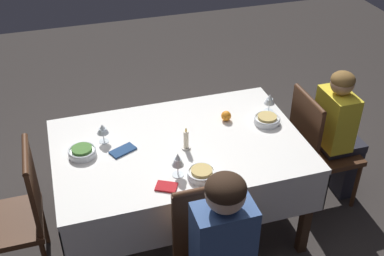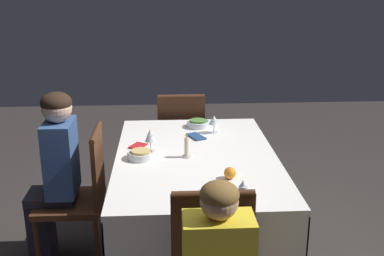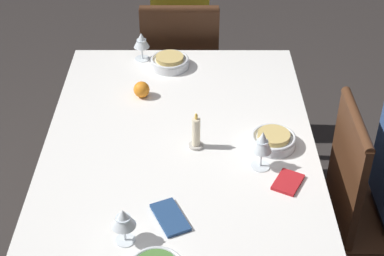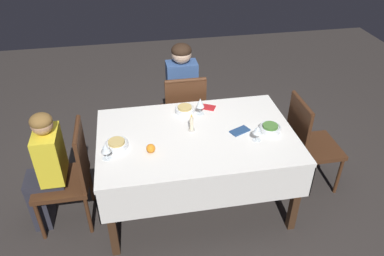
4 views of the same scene
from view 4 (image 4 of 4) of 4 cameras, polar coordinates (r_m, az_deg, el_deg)
The scene contains 17 objects.
ground_plane at distance 3.49m, azimuth 0.60°, elevation -10.90°, with size 8.00×8.00×0.00m, color #332D2B.
dining_table at distance 3.06m, azimuth 0.67°, elevation -2.31°, with size 1.58×1.04×0.74m.
chair_south at distance 3.77m, azimuth -1.23°, elevation 2.60°, with size 0.43×0.43×0.92m.
chair_east at distance 3.16m, azimuth -18.15°, elevation -6.60°, with size 0.43×0.43×0.92m.
chair_west at distance 3.51m, azimuth 17.27°, elevation -1.87°, with size 0.43×0.43×0.92m.
person_adult_denim at distance 3.82m, azimuth -1.63°, elevation 5.92°, with size 0.30×0.34×1.16m.
person_child_yellow at distance 3.14m, azimuth -21.42°, elevation -5.63°, with size 0.33×0.30×1.06m.
bowl_south at distance 3.28m, azimuth -1.11°, elevation 2.89°, with size 0.17×0.17×0.06m.
wine_glass_south at distance 3.21m, azimuth 1.26°, elevation 3.76°, with size 0.07×0.07×0.16m.
bowl_east at distance 2.91m, azimuth -11.41°, elevation -2.39°, with size 0.18×0.18×0.06m.
wine_glass_east at distance 2.77m, azimuth -13.04°, elevation -3.05°, with size 0.07×0.07×0.14m.
bowl_west at distance 3.10m, azimuth 11.81°, elevation 0.02°, with size 0.17×0.17×0.06m.
wine_glass_west at distance 2.93m, azimuth 9.98°, elevation -0.34°, with size 0.08×0.08×0.13m.
candle_centerpiece at distance 3.02m, azimuth -0.08°, elevation 0.54°, with size 0.06×0.06×0.15m.
orange_fruit at distance 2.82m, azimuth -6.30°, elevation -3.11°, with size 0.07×0.07×0.07m, color orange.
napkin_red_folded at distance 3.06m, azimuth 7.30°, elevation -0.43°, with size 0.18×0.14×0.01m.
napkin_spare_side at distance 3.35m, azimuth 2.49°, elevation 3.16°, with size 0.14×0.13×0.01m.
Camera 4 is at (0.47, 2.41, 2.47)m, focal length 35.00 mm.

